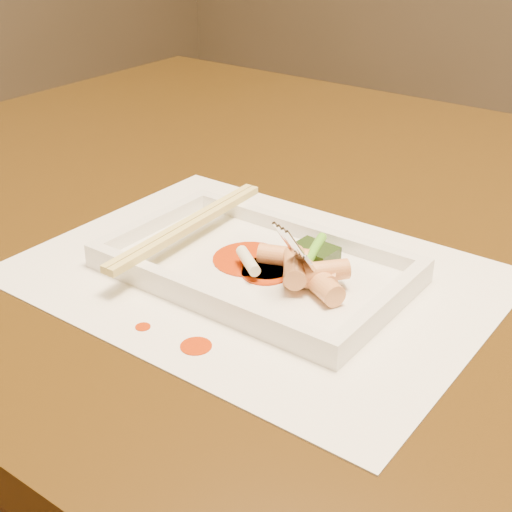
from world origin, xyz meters
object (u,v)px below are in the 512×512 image
Objects in this scene: placemat at (256,275)px; chopstick_a at (185,224)px; fork at (340,201)px; plate_base at (256,270)px; table at (383,305)px.

chopstick_a is at bearing 180.00° from placemat.
fork reaches higher than chopstick_a.
plate_base is 1.86× the size of fork.
chopstick_a is (-0.08, 0.00, 0.03)m from placemat.
placemat reaches higher than table.
placemat is at bearing 0.00° from chopstick_a.
table is 0.24m from fork.
table is 3.50× the size of placemat.
fork is (0.15, 0.02, 0.06)m from chopstick_a.
plate_base is at bearing -165.58° from fork.
fork is at bearing 14.42° from placemat.
plate_base is 1.22× the size of chopstick_a.
plate_base is (-0.00, 0.00, 0.00)m from placemat.
plate_base is (-0.04, -0.17, 0.11)m from table.
table is at bearing 76.01° from placemat.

